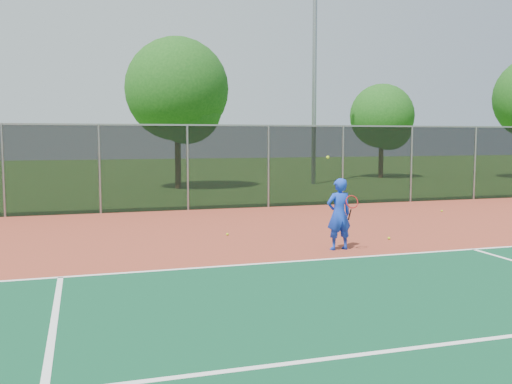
{
  "coord_description": "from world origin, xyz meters",
  "views": [
    {
      "loc": [
        -6.56,
        -7.9,
        2.61
      ],
      "look_at": [
        -2.62,
        5.0,
        1.3
      ],
      "focal_mm": 40.0,
      "sensor_mm": 36.0,
      "label": 1
    }
  ],
  "objects": [
    {
      "name": "ground",
      "position": [
        0.0,
        0.0,
        0.0
      ],
      "size": [
        120.0,
        120.0,
        0.0
      ],
      "primitive_type": "plane",
      "color": "#315F1B",
      "rests_on": "ground"
    },
    {
      "name": "fence_back",
      "position": [
        0.0,
        12.0,
        1.56
      ],
      "size": [
        30.0,
        0.06,
        3.03
      ],
      "color": "black",
      "rests_on": "court_apron"
    },
    {
      "name": "tree_back_left",
      "position": [
        -1.84,
        20.59,
        4.73
      ],
      "size": [
        5.13,
        5.13,
        7.54
      ],
      "color": "#3D2916",
      "rests_on": "ground"
    },
    {
      "name": "practice_ball_1",
      "position": [
        0.81,
        4.71,
        0.06
      ],
      "size": [
        0.07,
        0.07,
        0.07
      ],
      "primitive_type": "sphere",
      "color": "#AACE18",
      "rests_on": "court_apron"
    },
    {
      "name": "floodlight_n",
      "position": [
        5.71,
        21.34,
        6.84
      ],
      "size": [
        0.9,
        0.4,
        12.14
      ],
      "color": "gray",
      "rests_on": "ground"
    },
    {
      "name": "practice_ball_2",
      "position": [
        -2.96,
        6.48,
        0.06
      ],
      "size": [
        0.07,
        0.07,
        0.07
      ],
      "primitive_type": "sphere",
      "color": "#AACE18",
      "rests_on": "court_apron"
    },
    {
      "name": "court_apron",
      "position": [
        0.0,
        2.0,
        0.01
      ],
      "size": [
        30.0,
        20.0,
        0.02
      ],
      "primitive_type": "cube",
      "color": "#9C3C27",
      "rests_on": "ground"
    },
    {
      "name": "tennis_player",
      "position": [
        -0.96,
        3.91,
        0.85
      ],
      "size": [
        0.62,
        0.62,
        2.16
      ],
      "color": "blue",
      "rests_on": "court_apron"
    },
    {
      "name": "practice_ball_0",
      "position": [
        5.31,
        8.92,
        0.06
      ],
      "size": [
        0.07,
        0.07,
        0.07
      ],
      "primitive_type": "sphere",
      "color": "#AACE18",
      "rests_on": "court_apron"
    },
    {
      "name": "tree_back_mid",
      "position": [
        11.75,
        24.4,
        3.73
      ],
      "size": [
        4.05,
        4.05,
        5.94
      ],
      "color": "#3D2916",
      "rests_on": "ground"
    }
  ]
}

